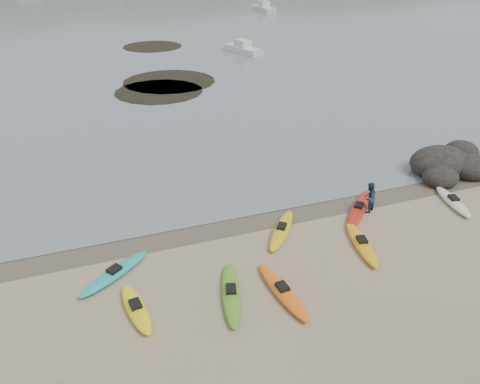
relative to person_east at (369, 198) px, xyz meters
name	(u,v)px	position (x,y,z in m)	size (l,w,h in m)	color
ground	(240,218)	(-6.38, 1.59, -0.82)	(600.00, 600.00, 0.00)	tan
wet_sand	(242,221)	(-6.38, 1.29, -0.81)	(60.00, 60.00, 0.00)	brown
kayaks	(264,257)	(-6.57, -2.05, -0.65)	(23.51, 8.18, 0.34)	white
person_east	(369,198)	(0.00, 0.00, 0.00)	(0.79, 0.62, 1.63)	navy
rock_cluster	(450,168)	(7.28, 2.34, -0.56)	(5.39, 3.98, 1.88)	black
kelp_mats	(160,72)	(-4.31, 31.93, -0.79)	(11.08, 28.36, 0.04)	black
moored_boats	(82,10)	(-9.39, 81.12, -0.27)	(97.76, 86.33, 1.28)	silver
far_hills	(173,13)	(32.99, 195.56, -16.74)	(550.00, 135.00, 80.00)	#384235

